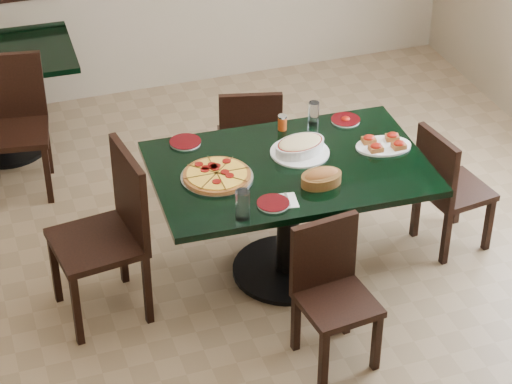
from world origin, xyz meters
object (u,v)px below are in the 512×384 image
object	(u,v)px
chair_right	(447,185)
back_chair_near	(14,117)
bread_basket	(321,177)
chair_near	(331,286)
lasagna_casserole	(300,146)
chair_far	(250,139)
chair_left	(112,226)
main_table	(289,193)
pepperoni_pizza	(217,175)
bruschetta_platter	(384,144)

from	to	relation	value
chair_right	back_chair_near	world-z (taller)	back_chair_near
back_chair_near	bread_basket	size ratio (longest dim) A/B	3.72
chair_near	bread_basket	distance (m)	0.61
back_chair_near	lasagna_casserole	size ratio (longest dim) A/B	2.66
chair_far	chair_right	distance (m)	1.28
chair_left	chair_right	bearing A→B (deg)	80.76
main_table	pepperoni_pizza	distance (m)	0.47
chair_far	bruschetta_platter	distance (m)	1.01
back_chair_near	chair_left	bearing A→B (deg)	-68.03
bread_basket	bruschetta_platter	world-z (taller)	bread_basket
chair_right	bread_basket	size ratio (longest dim) A/B	3.28
chair_far	back_chair_near	world-z (taller)	back_chair_near
back_chair_near	bruschetta_platter	xyz separation A→B (m)	(1.94, -1.48, 0.26)
main_table	bruschetta_platter	bearing A→B (deg)	3.44
chair_near	bruschetta_platter	xyz separation A→B (m)	(0.61, 0.72, 0.33)
bruschetta_platter	bread_basket	bearing A→B (deg)	-144.93
chair_near	pepperoni_pizza	bearing A→B (deg)	112.30
chair_far	chair_right	xyz separation A→B (m)	(0.96, -0.86, -0.02)
pepperoni_pizza	bread_basket	world-z (taller)	bread_basket
back_chair_near	bread_basket	distance (m)	2.27
main_table	bruschetta_platter	distance (m)	0.61
lasagna_casserole	bread_basket	world-z (taller)	bread_basket
chair_near	lasagna_casserole	size ratio (longest dim) A/B	2.32
main_table	chair_right	world-z (taller)	chair_right
chair_right	main_table	bearing A→B (deg)	78.89
chair_left	chair_far	bearing A→B (deg)	119.57
chair_left	pepperoni_pizza	xyz separation A→B (m)	(0.60, -0.01, 0.21)
chair_right	bread_basket	bearing A→B (deg)	93.14
chair_far	bruschetta_platter	world-z (taller)	chair_far
chair_far	lasagna_casserole	distance (m)	0.78
pepperoni_pizza	bread_basket	xyz separation A→B (m)	(0.52, -0.24, 0.02)
chair_near	pepperoni_pizza	world-z (taller)	chair_near
bruschetta_platter	chair_far	bearing A→B (deg)	133.31
chair_near	pepperoni_pizza	xyz separation A→B (m)	(-0.39, 0.72, 0.33)
chair_right	chair_left	size ratio (longest dim) A/B	0.81
chair_right	bruschetta_platter	world-z (taller)	chair_right
chair_right	chair_left	distance (m)	2.01
chair_left	back_chair_near	xyz separation A→B (m)	(-0.34, 1.48, -0.05)
back_chair_near	pepperoni_pizza	bearing A→B (deg)	-48.65
bread_basket	bruschetta_platter	bearing A→B (deg)	21.38
chair_far	chair_left	bearing A→B (deg)	51.09
chair_near	lasagna_casserole	distance (m)	0.90
main_table	lasagna_casserole	bearing A→B (deg)	48.24
back_chair_near	bruschetta_platter	world-z (taller)	back_chair_near
chair_near	back_chair_near	xyz separation A→B (m)	(-1.33, 2.20, 0.07)
chair_left	lasagna_casserole	distance (m)	1.15
chair_right	chair_left	world-z (taller)	chair_left
chair_left	back_chair_near	world-z (taller)	chair_left
chair_right	bread_basket	xyz separation A→B (m)	(-0.89, -0.17, 0.35)
lasagna_casserole	bruschetta_platter	size ratio (longest dim) A/B	0.97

